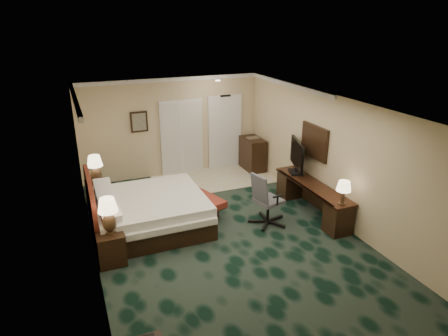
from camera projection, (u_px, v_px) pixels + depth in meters
name	position (u px, v px, depth m)	size (l,w,h in m)	color
floor	(224.00, 235.00, 8.17)	(5.00, 7.50, 0.00)	black
ceiling	(224.00, 105.00, 7.21)	(5.00, 7.50, 0.00)	white
wall_back	(172.00, 127.00, 10.94)	(5.00, 0.00, 2.70)	beige
wall_front	(350.00, 289.00, 4.45)	(5.00, 0.00, 2.70)	beige
wall_left	(88.00, 195.00, 6.81)	(0.00, 7.50, 2.70)	beige
wall_right	(331.00, 158.00, 8.58)	(0.00, 7.50, 2.70)	beige
crown_molding	(224.00, 108.00, 7.23)	(5.00, 7.50, 0.10)	white
tile_patch	(214.00, 179.00, 11.00)	(3.20, 1.70, 0.01)	beige
headboard	(91.00, 204.00, 7.93)	(0.12, 2.00, 1.40)	#532217
entry_door	(225.00, 132.00, 11.56)	(1.02, 0.06, 2.18)	white
closet_doors	(182.00, 137.00, 11.10)	(1.20, 0.06, 2.10)	silver
wall_art	(139.00, 122.00, 10.50)	(0.45, 0.06, 0.55)	#52615B
wall_mirror	(314.00, 142.00, 9.01)	(0.05, 0.95, 0.75)	white
bed	(151.00, 212.00, 8.37)	(2.22, 2.06, 0.70)	silver
nightstand_near	(111.00, 247.00, 7.20)	(0.48, 0.55, 0.60)	black
nightstand_far	(97.00, 194.00, 9.37)	(0.48, 0.54, 0.59)	black
lamp_near	(109.00, 216.00, 6.99)	(0.35, 0.35, 0.66)	black
lamp_far	(95.00, 169.00, 9.11)	(0.35, 0.35, 0.66)	black
bed_bench	(202.00, 203.00, 9.08)	(0.44, 1.26, 0.43)	maroon
desk	(312.00, 199.00, 9.00)	(0.52, 2.42, 0.70)	black
tv	(297.00, 157.00, 9.37)	(0.09, 1.04, 0.81)	black
desk_lamp	(343.00, 193.00, 7.85)	(0.29, 0.29, 0.51)	black
desk_chair	(268.00, 198.00, 8.45)	(0.68, 0.64, 1.18)	#444651
minibar	(253.00, 154.00, 11.55)	(0.49, 0.88, 0.93)	black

